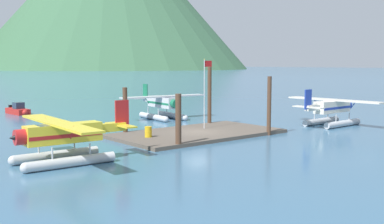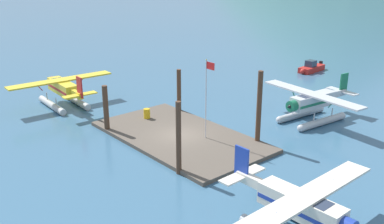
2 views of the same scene
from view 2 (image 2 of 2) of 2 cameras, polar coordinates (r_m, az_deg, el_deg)
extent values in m
plane|color=#38607F|center=(36.58, -1.56, -3.36)|extent=(1200.00, 1200.00, 0.00)
cube|color=brown|center=(36.53, -1.56, -3.15)|extent=(14.79, 8.18, 0.30)
cylinder|color=#4C3323|center=(37.83, -10.99, 0.35)|extent=(0.45, 0.45, 4.08)
cylinder|color=#4C3323|center=(29.74, -1.74, -3.42)|extent=(0.37, 0.37, 5.20)
cylinder|color=#4C3323|center=(41.87, -1.68, 2.66)|extent=(0.41, 0.41, 4.24)
cylinder|color=#4C3323|center=(34.80, 8.59, 0.47)|extent=(0.40, 0.40, 5.97)
cylinder|color=silver|center=(34.80, 1.80, 1.53)|extent=(0.08, 0.08, 6.35)
cube|color=red|center=(33.73, 2.36, 5.93)|extent=(0.90, 0.03, 0.56)
sphere|color=gold|center=(33.96, 1.85, 6.72)|extent=(0.10, 0.10, 0.10)
cylinder|color=gold|center=(40.25, -5.82, -0.19)|extent=(0.58, 0.58, 0.88)
torus|color=gold|center=(40.25, -5.82, -0.19)|extent=(0.62, 0.62, 0.04)
cylinder|color=#B7BABF|center=(25.84, 15.12, -13.61)|extent=(5.61, 0.75, 0.64)
cylinder|color=#B7BABF|center=(24.98, 17.59, -13.29)|extent=(0.10, 0.10, 0.70)
cylinder|color=#B7BABF|center=(26.04, 13.02, -11.41)|extent=(0.10, 0.10, 0.70)
cylinder|color=#B7BABF|center=(24.30, 9.47, -13.57)|extent=(0.10, 0.10, 0.70)
cube|color=silver|center=(24.09, 13.77, -11.55)|extent=(4.82, 1.34, 1.20)
cube|color=#1E389E|center=(24.14, 13.75, -11.75)|extent=(4.73, 1.35, 0.24)
cube|color=#283347|center=(23.44, 16.02, -11.76)|extent=(1.12, 1.08, 0.56)
cube|color=silver|center=(23.62, 14.50, -10.40)|extent=(1.61, 10.43, 0.14)
cylinder|color=#1E389E|center=(25.45, 17.27, -9.27)|extent=(0.09, 0.62, 0.84)
cylinder|color=#1E389E|center=(22.21, 11.12, -13.17)|extent=(0.09, 0.62, 0.84)
cube|color=silver|center=(25.72, 7.81, -8.79)|extent=(2.21, 0.48, 0.56)
cube|color=#1E389E|center=(25.86, 6.38, -6.45)|extent=(1.00, 0.14, 1.90)
cube|color=silver|center=(26.14, 6.48, -8.00)|extent=(0.86, 3.22, 0.10)
cylinder|color=#B7BABF|center=(45.71, -17.52, 0.83)|extent=(5.63, 0.93, 0.64)
sphere|color=#B7BABF|center=(48.25, -18.70, 1.65)|extent=(0.64, 0.64, 0.64)
cylinder|color=#B7BABF|center=(46.55, -14.66, 1.43)|extent=(5.63, 0.93, 0.64)
sphere|color=#B7BABF|center=(49.05, -15.97, 2.21)|extent=(0.64, 0.64, 0.64)
cylinder|color=#B7BABF|center=(46.60, -18.13, 1.97)|extent=(0.10, 0.10, 0.70)
cylinder|color=#B7BABF|center=(44.43, -17.05, 1.26)|extent=(0.10, 0.10, 0.70)
cylinder|color=#B7BABF|center=(47.43, -15.31, 2.54)|extent=(0.10, 0.10, 0.70)
cylinder|color=#B7BABF|center=(45.30, -14.12, 1.87)|extent=(0.10, 0.10, 0.70)
cube|color=yellow|center=(45.66, -16.26, 3.06)|extent=(4.86, 1.48, 1.20)
cube|color=#B21E1E|center=(45.69, -16.25, 2.94)|extent=(4.76, 1.50, 0.24)
cube|color=#283347|center=(46.55, -16.80, 3.74)|extent=(1.15, 1.11, 0.56)
cube|color=yellow|center=(45.76, -16.48, 3.95)|extent=(1.93, 10.46, 0.14)
cylinder|color=#B21E1E|center=(45.14, -19.02, 3.04)|extent=(0.11, 0.63, 0.84)
cylinder|color=#B21E1E|center=(46.64, -13.94, 4.03)|extent=(0.11, 0.63, 0.84)
cylinder|color=#B21E1E|center=(48.11, -17.47, 3.75)|extent=(0.65, 0.99, 0.96)
cone|color=black|center=(48.52, -17.66, 3.85)|extent=(0.37, 0.38, 0.36)
cube|color=yellow|center=(42.72, -14.63, 2.26)|extent=(2.22, 0.55, 0.56)
cube|color=#B21E1E|center=(41.69, -14.23, 3.10)|extent=(1.00, 0.17, 1.90)
cube|color=yellow|center=(41.99, -14.20, 2.15)|extent=(0.96, 3.24, 0.10)
cylinder|color=#B7BABF|center=(40.94, 16.41, -1.19)|extent=(1.19, 5.64, 0.64)
sphere|color=#B7BABF|center=(38.90, 13.79, -2.02)|extent=(0.64, 0.64, 0.64)
cylinder|color=#B7BABF|center=(42.43, 13.81, -0.23)|extent=(1.19, 5.64, 0.64)
sphere|color=#B7BABF|center=(40.46, 11.17, -0.99)|extent=(0.64, 0.64, 0.64)
cylinder|color=#B7BABF|center=(39.83, 15.40, -0.63)|extent=(0.10, 0.10, 0.70)
cylinder|color=#B7BABF|center=(41.63, 17.54, 0.02)|extent=(0.10, 0.10, 0.70)
cylinder|color=#B7BABF|center=(41.36, 12.78, 0.33)|extent=(0.10, 0.10, 0.70)
cylinder|color=#B7BABF|center=(43.09, 14.95, 0.91)|extent=(0.10, 0.10, 0.70)
cube|color=silver|center=(41.17, 15.28, 1.42)|extent=(1.71, 4.90, 1.20)
cube|color=#196B47|center=(41.20, 15.27, 1.29)|extent=(1.72, 4.81, 0.24)
cube|color=#283347|center=(40.27, 14.32, 1.61)|extent=(1.16, 1.20, 0.56)
cube|color=silver|center=(40.75, 15.09, 2.25)|extent=(10.49, 2.42, 0.14)
cylinder|color=#196B47|center=(39.55, 17.45, 0.99)|extent=(0.63, 0.14, 0.84)
cylinder|color=#196B47|center=(42.22, 12.80, 2.54)|extent=(0.63, 0.14, 0.84)
cylinder|color=#196B47|center=(39.21, 12.72, 0.75)|extent=(1.01, 0.69, 0.96)
cone|color=black|center=(38.89, 12.27, 0.63)|extent=(0.39, 0.38, 0.36)
cube|color=silver|center=(43.60, 18.07, 2.27)|extent=(0.65, 2.23, 0.56)
cube|color=#196B47|center=(44.08, 18.90, 3.51)|extent=(0.22, 1.01, 1.90)
cube|color=silver|center=(44.20, 18.71, 2.56)|extent=(3.26, 1.11, 0.10)
cube|color=#B2231E|center=(60.13, 15.09, 5.39)|extent=(1.81, 4.30, 0.70)
sphere|color=#B2231E|center=(58.36, 14.02, 5.07)|extent=(0.70, 0.70, 0.70)
cube|color=#283347|center=(59.71, 15.00, 6.04)|extent=(1.19, 1.28, 0.80)
cube|color=black|center=(62.01, 16.19, 5.93)|extent=(0.38, 0.35, 0.80)
camera|label=1|loc=(53.76, -50.48, 3.98)|focal=43.08mm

